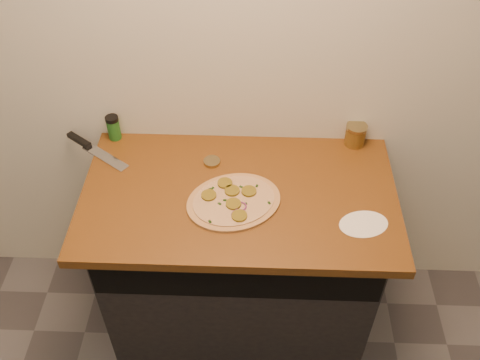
{
  "coord_description": "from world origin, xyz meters",
  "views": [
    {
      "loc": [
        0.06,
        0.0,
        2.35
      ],
      "look_at": [
        0.0,
        1.43,
        0.95
      ],
      "focal_mm": 40.0,
      "sensor_mm": 36.0,
      "label": 1
    }
  ],
  "objects_px": {
    "salsa_jar": "(356,135)",
    "spice_shaker": "(114,127)",
    "chefs_knife": "(91,148)",
    "pizza": "(234,201)"
  },
  "relations": [
    {
      "from": "salsa_jar",
      "to": "chefs_knife",
      "type": "bearing_deg",
      "value": -175.98
    },
    {
      "from": "chefs_knife",
      "to": "salsa_jar",
      "type": "xyz_separation_m",
      "value": [
        1.09,
        0.08,
        0.04
      ]
    },
    {
      "from": "pizza",
      "to": "salsa_jar",
      "type": "height_order",
      "value": "salsa_jar"
    },
    {
      "from": "chefs_knife",
      "to": "salsa_jar",
      "type": "height_order",
      "value": "salsa_jar"
    },
    {
      "from": "pizza",
      "to": "spice_shaker",
      "type": "bearing_deg",
      "value": 145.32
    },
    {
      "from": "chefs_knife",
      "to": "spice_shaker",
      "type": "bearing_deg",
      "value": 42.1
    },
    {
      "from": "spice_shaker",
      "to": "chefs_knife",
      "type": "bearing_deg",
      "value": -137.9
    },
    {
      "from": "chefs_knife",
      "to": "salsa_jar",
      "type": "distance_m",
      "value": 1.09
    },
    {
      "from": "pizza",
      "to": "spice_shaker",
      "type": "height_order",
      "value": "spice_shaker"
    },
    {
      "from": "salsa_jar",
      "to": "spice_shaker",
      "type": "distance_m",
      "value": 1.0
    }
  ]
}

